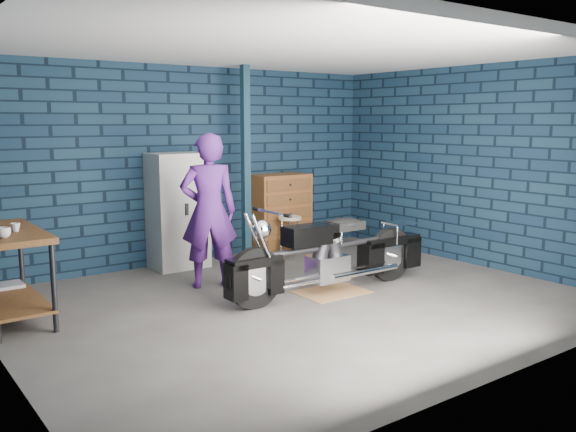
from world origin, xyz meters
name	(u,v)px	position (x,y,z in m)	size (l,w,h in m)	color
ground	(300,302)	(0.00, 0.00, 0.00)	(6.00, 6.00, 0.00)	#54524E
room_walls	(271,126)	(0.00, 0.55, 1.90)	(6.02, 5.01, 2.71)	#0F2033
support_post	(246,166)	(0.55, 1.95, 1.35)	(0.10, 0.10, 2.70)	#122B38
workbench	(10,275)	(-2.68, 1.20, 0.46)	(0.60, 1.40, 0.91)	brown
drip_mat	(331,292)	(0.52, 0.09, 0.00)	(0.79, 0.59, 0.01)	brown
motorcycle	(332,249)	(0.52, 0.09, 0.51)	(2.33, 0.63, 1.03)	black
person	(209,211)	(-0.48, 1.14, 0.91)	(0.67, 0.44, 1.82)	#512079
storage_bin	(3,296)	(-2.66, 1.70, 0.12)	(0.40, 0.29, 0.25)	#96999F
locker	(178,211)	(-0.35, 2.23, 0.77)	(0.72, 0.51, 1.54)	beige
tool_chest	(280,213)	(1.33, 2.23, 0.59)	(0.88, 0.49, 1.17)	brown
shop_stool	(290,238)	(1.17, 1.78, 0.30)	(0.33, 0.33, 0.61)	#C5B694
cup_a	(4,233)	(-2.79, 0.79, 0.96)	(0.12, 0.12, 0.10)	#C5B694
cup_b	(15,227)	(-2.63, 1.06, 0.95)	(0.09, 0.09, 0.08)	#C5B694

